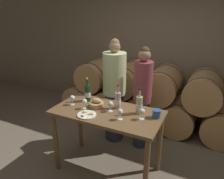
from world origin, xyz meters
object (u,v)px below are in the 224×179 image
(bread_basket, at_px, (97,104))
(cheese_plate, at_px, (87,115))
(wine_bottle_red, at_px, (88,93))
(wine_glass_far_right, at_px, (142,112))
(wine_bottle_white, at_px, (139,105))
(wine_bottle_rose, at_px, (118,100))
(wine_glass_right, at_px, (120,112))
(person_right, at_px, (142,98))
(person_left, at_px, (114,92))
(wine_glass_left, at_px, (85,102))
(tasting_table, at_px, (107,121))
(wine_glass_far_left, at_px, (72,98))
(wine_glass_center, at_px, (110,104))
(blue_crock, at_px, (157,113))

(bread_basket, relative_size, cheese_plate, 0.80)
(wine_bottle_red, distance_m, wine_glass_far_right, 0.89)
(wine_bottle_white, bearing_deg, wine_bottle_rose, 175.63)
(wine_bottle_white, distance_m, wine_glass_right, 0.29)
(wine_bottle_rose, distance_m, wine_glass_far_right, 0.42)
(wine_bottle_white, bearing_deg, person_right, 104.76)
(person_left, bearing_deg, wine_glass_far_right, -46.35)
(cheese_plate, bearing_deg, wine_glass_right, 12.11)
(wine_bottle_rose, relative_size, wine_glass_left, 2.40)
(bread_basket, bearing_deg, cheese_plate, -88.17)
(tasting_table, distance_m, cheese_plate, 0.31)
(wine_bottle_white, height_order, wine_glass_far_left, wine_bottle_white)
(wine_bottle_red, bearing_deg, person_right, 43.50)
(wine_bottle_red, relative_size, wine_glass_center, 2.48)
(bread_basket, relative_size, wine_glass_left, 1.38)
(tasting_table, relative_size, wine_glass_center, 10.23)
(wine_bottle_white, distance_m, cheese_plate, 0.66)
(person_left, relative_size, wine_bottle_white, 5.10)
(wine_bottle_rose, height_order, wine_glass_center, wine_bottle_rose)
(wine_glass_left, xyz_separation_m, wine_glass_center, (0.34, 0.08, 0.00))
(wine_bottle_white, height_order, wine_glass_far_right, wine_bottle_white)
(wine_bottle_white, relative_size, wine_glass_right, 2.46)
(wine_bottle_red, relative_size, wine_glass_far_right, 2.48)
(bread_basket, bearing_deg, person_left, 96.27)
(tasting_table, height_order, wine_bottle_white, wine_bottle_white)
(tasting_table, distance_m, wine_bottle_white, 0.48)
(wine_glass_far_left, xyz_separation_m, wine_glass_left, (0.22, -0.03, 0.00))
(tasting_table, xyz_separation_m, wine_bottle_red, (-0.40, 0.17, 0.26))
(wine_glass_left, bearing_deg, wine_bottle_red, 112.90)
(person_left, xyz_separation_m, wine_bottle_red, (-0.14, -0.59, 0.17))
(wine_bottle_red, distance_m, wine_glass_left, 0.26)
(wine_glass_far_right, bearing_deg, bread_basket, 175.09)
(wine_bottle_rose, relative_size, wine_glass_far_right, 2.40)
(bread_basket, distance_m, wine_glass_far_right, 0.66)
(wine_bottle_red, bearing_deg, bread_basket, -29.75)
(wine_bottle_rose, bearing_deg, wine_bottle_white, -4.37)
(blue_crock, bearing_deg, wine_bottle_rose, 176.36)
(person_left, relative_size, wine_bottle_red, 5.05)
(wine_glass_far_right, bearing_deg, wine_bottle_white, 122.89)
(wine_bottle_red, xyz_separation_m, bread_basket, (0.22, -0.12, -0.07))
(wine_glass_far_left, bearing_deg, wine_bottle_rose, 16.70)
(person_right, height_order, cheese_plate, person_right)
(wine_bottle_red, xyz_separation_m, wine_glass_left, (0.10, -0.24, -0.02))
(person_right, height_order, wine_glass_far_left, person_right)
(wine_bottle_red, bearing_deg, wine_glass_far_right, -11.68)
(cheese_plate, bearing_deg, person_right, 67.99)
(cheese_plate, bearing_deg, wine_bottle_rose, 54.31)
(blue_crock, bearing_deg, cheese_plate, -157.67)
(person_right, distance_m, wine_glass_far_right, 0.82)
(person_right, distance_m, wine_bottle_red, 0.87)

